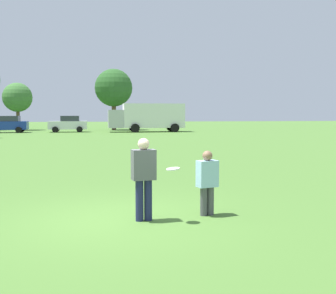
# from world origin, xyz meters

# --- Properties ---
(ground_plane) EXTENTS (184.68, 184.68, 0.00)m
(ground_plane) POSITION_xyz_m (0.00, 0.00, 0.00)
(ground_plane) COLOR #47702D
(player_thrower) EXTENTS (0.50, 0.34, 1.67)m
(player_thrower) POSITION_xyz_m (0.51, -0.15, 0.94)
(player_thrower) COLOR #1E234C
(player_thrower) RESTS_ON ground
(player_defender) EXTENTS (0.48, 0.36, 1.38)m
(player_defender) POSITION_xyz_m (1.88, 0.09, 0.77)
(player_defender) COLOR #4C4C51
(player_defender) RESTS_ON ground
(frisbee) EXTENTS (0.27, 0.27, 0.06)m
(frisbee) POSITION_xyz_m (1.07, -0.38, 1.07)
(frisbee) COLOR white
(parked_car_mid_left) EXTENTS (4.24, 2.29, 1.82)m
(parked_car_mid_left) POSITION_xyz_m (-10.48, 39.13, 0.92)
(parked_car_mid_left) COLOR navy
(parked_car_mid_left) RESTS_ON ground
(parked_car_center) EXTENTS (4.24, 2.29, 1.82)m
(parked_car_center) POSITION_xyz_m (-4.11, 39.47, 0.92)
(parked_car_center) COLOR silver
(parked_car_center) RESTS_ON ground
(box_truck) EXTENTS (8.55, 3.13, 3.18)m
(box_truck) POSITION_xyz_m (4.76, 38.66, 1.75)
(box_truck) COLOR white
(box_truck) RESTS_ON ground
(tree_east_birch) EXTENTS (3.60, 3.60, 5.86)m
(tree_east_birch) POSITION_xyz_m (-10.69, 45.77, 4.03)
(tree_east_birch) COLOR brown
(tree_east_birch) RESTS_ON ground
(tree_east_oak) EXTENTS (4.68, 4.68, 7.61)m
(tree_east_oak) POSITION_xyz_m (1.09, 44.56, 5.24)
(tree_east_oak) COLOR brown
(tree_east_oak) RESTS_ON ground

